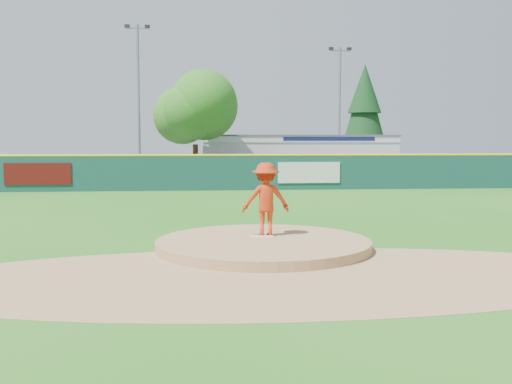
{
  "coord_description": "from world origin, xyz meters",
  "views": [
    {
      "loc": [
        -1.55,
        -14.37,
        2.74
      ],
      "look_at": [
        0.0,
        2.0,
        1.3
      ],
      "focal_mm": 40.0,
      "sensor_mm": 36.0,
      "label": 1
    }
  ],
  "objects": [
    {
      "name": "deciduous_tree",
      "position": [
        -2.0,
        25.0,
        4.55
      ],
      "size": [
        5.6,
        5.6,
        7.36
      ],
      "color": "#382314",
      "rests_on": "ground"
    },
    {
      "name": "ground",
      "position": [
        0.0,
        0.0,
        0.0
      ],
      "size": [
        120.0,
        120.0,
        0.0
      ],
      "primitive_type": "plane",
      "color": "#286B19",
      "rests_on": "ground"
    },
    {
      "name": "pitching_rubber",
      "position": [
        0.0,
        0.3,
        0.27
      ],
      "size": [
        0.6,
        0.15,
        0.04
      ],
      "primitive_type": "cube",
      "color": "white",
      "rests_on": "pitchers_mound"
    },
    {
      "name": "van",
      "position": [
        -0.92,
        23.31,
        0.81
      ],
      "size": [
        6.21,
        4.07,
        1.59
      ],
      "primitive_type": "imported",
      "rotation": [
        0.0,
        0.0,
        1.3
      ],
      "color": "white",
      "rests_on": "parking_lot"
    },
    {
      "name": "conifer_tree",
      "position": [
        13.0,
        36.0,
        5.54
      ],
      "size": [
        4.4,
        4.4,
        9.5
      ],
      "color": "#382314",
      "rests_on": "ground"
    },
    {
      "name": "pool_building_grp",
      "position": [
        6.0,
        31.99,
        1.66
      ],
      "size": [
        15.2,
        8.2,
        3.31
      ],
      "color": "silver",
      "rests_on": "ground"
    },
    {
      "name": "light_pole_left",
      "position": [
        -6.0,
        27.0,
        6.05
      ],
      "size": [
        1.75,
        0.25,
        11.0
      ],
      "color": "gray",
      "rests_on": "ground"
    },
    {
      "name": "parking_lot",
      "position": [
        0.0,
        27.0,
        0.01
      ],
      "size": [
        44.0,
        16.0,
        0.02
      ],
      "primitive_type": "cube",
      "color": "#38383A",
      "rests_on": "ground"
    },
    {
      "name": "fence_banners",
      "position": [
        -3.0,
        17.92,
        1.0
      ],
      "size": [
        18.75,
        0.04,
        1.2
      ],
      "color": "#520E0B",
      "rests_on": "ground"
    },
    {
      "name": "light_pole_right",
      "position": [
        9.0,
        29.0,
        5.54
      ],
      "size": [
        1.75,
        0.25,
        10.0
      ],
      "color": "gray",
      "rests_on": "ground"
    },
    {
      "name": "pitchers_mound",
      "position": [
        0.0,
        0.0,
        0.0
      ],
      "size": [
        5.5,
        5.5,
        0.5
      ],
      "primitive_type": "cylinder",
      "color": "#9E774C",
      "rests_on": "ground"
    },
    {
      "name": "pitcher",
      "position": [
        0.13,
        0.59,
        1.23
      ],
      "size": [
        1.29,
        0.78,
        1.95
      ],
      "primitive_type": "imported",
      "rotation": [
        0.0,
        0.0,
        3.19
      ],
      "color": "red",
      "rests_on": "pitchers_mound"
    },
    {
      "name": "infield_dirt_arc",
      "position": [
        0.0,
        -3.0,
        0.01
      ],
      "size": [
        15.4,
        15.4,
        0.01
      ],
      "primitive_type": "cylinder",
      "color": "#9E774C",
      "rests_on": "ground"
    },
    {
      "name": "outfield_fence",
      "position": [
        0.0,
        18.0,
        1.09
      ],
      "size": [
        40.0,
        0.14,
        2.07
      ],
      "color": "#133F3A",
      "rests_on": "ground"
    }
  ]
}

